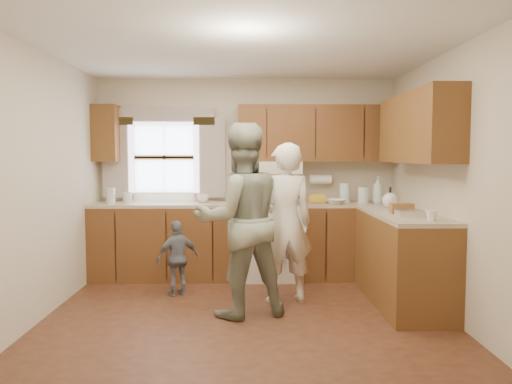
{
  "coord_description": "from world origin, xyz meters",
  "views": [
    {
      "loc": [
        0.01,
        -4.71,
        1.52
      ],
      "look_at": [
        0.1,
        0.4,
        1.15
      ],
      "focal_mm": 35.0,
      "sensor_mm": 36.0,
      "label": 1
    }
  ],
  "objects_px": {
    "woman_right": "(240,220)",
    "child": "(178,258)",
    "stove": "(271,241)",
    "woman_left": "(285,223)"
  },
  "relations": [
    {
      "from": "woman_right",
      "to": "child",
      "type": "relative_size",
      "value": 2.22
    },
    {
      "from": "stove",
      "to": "woman_left",
      "type": "distance_m",
      "value": 1.09
    },
    {
      "from": "stove",
      "to": "child",
      "type": "distance_m",
      "value": 1.3
    },
    {
      "from": "stove",
      "to": "child",
      "type": "xyz_separation_m",
      "value": [
        -1.05,
        -0.77,
        -0.06
      ]
    },
    {
      "from": "woman_left",
      "to": "child",
      "type": "relative_size",
      "value": 2.01
    },
    {
      "from": "woman_right",
      "to": "child",
      "type": "bearing_deg",
      "value": -63.13
    },
    {
      "from": "woman_left",
      "to": "woman_right",
      "type": "bearing_deg",
      "value": 33.79
    },
    {
      "from": "woman_left",
      "to": "child",
      "type": "xyz_separation_m",
      "value": [
        -1.14,
        0.25,
        -0.42
      ]
    },
    {
      "from": "stove",
      "to": "woman_right",
      "type": "relative_size",
      "value": 0.59
    },
    {
      "from": "woman_right",
      "to": "woman_left",
      "type": "bearing_deg",
      "value": -154.4
    }
  ]
}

